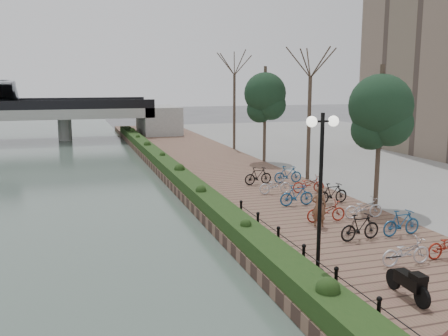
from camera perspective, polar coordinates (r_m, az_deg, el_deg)
name	(u,v)px	position (r m, az deg, el deg)	size (l,w,h in m)	color
ground	(305,335)	(13.32, 9.24, -18.36)	(220.00, 220.00, 0.00)	#59595B
promenade	(236,182)	(30.09, 1.37, -1.63)	(8.00, 75.00, 0.50)	brown
hedge	(172,169)	(31.51, -5.95, -0.13)	(1.10, 56.00, 0.60)	black
chain_fence	(319,269)	(15.17, 10.77, -11.24)	(0.10, 14.10, 0.70)	black
lamppost	(321,159)	(14.91, 11.07, 1.00)	(1.02, 0.32, 4.88)	black
motorcycle	(408,281)	(14.58, 20.24, -12.03)	(0.49, 1.55, 0.97)	black
pedestrian	(319,206)	(20.39, 10.80, -4.33)	(0.60, 0.39, 1.64)	brown
bicycle_parking	(330,202)	(22.68, 12.04, -3.82)	(2.40, 14.69, 1.00)	silver
street_trees	(338,131)	(26.83, 12.86, 4.14)	(3.20, 37.12, 6.80)	#3E3324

